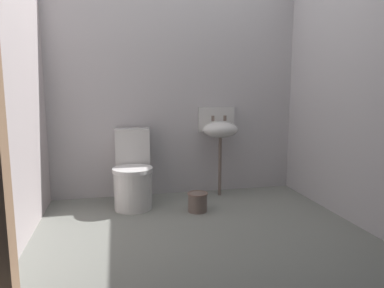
{
  "coord_description": "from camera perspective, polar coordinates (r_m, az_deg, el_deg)",
  "views": [
    {
      "loc": [
        -0.68,
        -2.82,
        1.2
      ],
      "look_at": [
        0.0,
        0.27,
        0.7
      ],
      "focal_mm": 32.99,
      "sensor_mm": 36.0,
      "label": 1
    }
  ],
  "objects": [
    {
      "name": "wall_right",
      "position": [
        3.6,
        23.72,
        8.35
      ],
      "size": [
        0.1,
        2.37,
        2.42
      ],
      "primitive_type": "cube",
      "color": "#BDB9BB",
      "rests_on": "ground"
    },
    {
      "name": "ground_plane",
      "position": [
        3.16,
        1.09,
        -14.16
      ],
      "size": [
        3.16,
        2.57,
        0.08
      ],
      "primitive_type": "cube",
      "color": "gray"
    },
    {
      "name": "toilet_near_wall",
      "position": [
        3.67,
        -9.52,
        -5.01
      ],
      "size": [
        0.43,
        0.62,
        0.78
      ],
      "rotation": [
        0.0,
        0.0,
        3.07
      ],
      "color": "silver",
      "rests_on": "ground"
    },
    {
      "name": "bucket",
      "position": [
        3.51,
        0.9,
        -9.29
      ],
      "size": [
        0.2,
        0.2,
        0.19
      ],
      "color": "#6F5D54",
      "rests_on": "ground"
    },
    {
      "name": "sink",
      "position": [
        3.94,
        4.49,
        2.45
      ],
      "size": [
        0.42,
        0.35,
        0.99
      ],
      "color": "#6F5D54",
      "rests_on": "ground"
    },
    {
      "name": "wall_left",
      "position": [
        3.02,
        -27.1,
        8.15
      ],
      "size": [
        0.1,
        2.37,
        2.42
      ],
      "primitive_type": "cube",
      "color": "beige",
      "rests_on": "ground"
    },
    {
      "name": "wall_back",
      "position": [
        4.02,
        -2.67,
        9.08
      ],
      "size": [
        3.16,
        0.1,
        2.42
      ],
      "primitive_type": "cube",
      "color": "#BEB8BA",
      "rests_on": "ground"
    }
  ]
}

